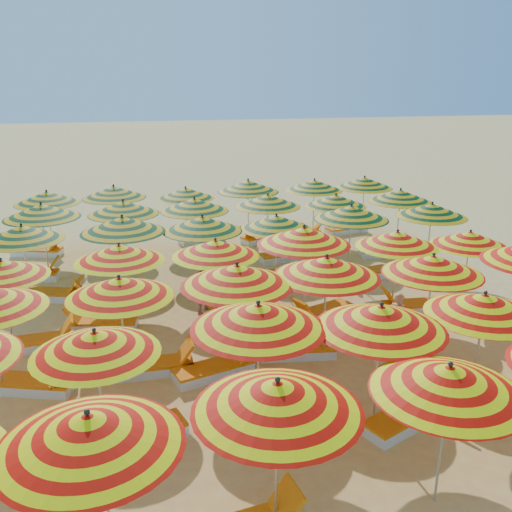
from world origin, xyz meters
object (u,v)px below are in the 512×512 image
object	(u,v)px
umbrella_3	(449,380)
lounger_14	(100,323)
umbrella_13	(120,288)
lounger_20	(255,279)
umbrella_33	(268,201)
umbrella_40	(314,185)
umbrella_2	(277,397)
lounger_12	(399,344)
lounger_18	(54,294)
lounger_19	(106,295)
lounger_17	(412,306)
umbrella_39	(248,186)
lounger_28	(300,234)
beachgoer_b	(209,285)
umbrella_26	(202,224)
lounger_26	(201,239)
umbrella_10	(484,305)
umbrella_27	(276,222)
umbrella_29	(432,210)
lounger_10	(215,369)
umbrella_1	(89,431)
umbrella_7	(95,343)
lounger_29	(347,229)
umbrella_16	(433,265)
lounger_24	(386,251)
lounger_21	(364,274)
lounger_22	(31,275)
lounger_13	(38,342)
umbrella_24	(22,233)
umbrella_31	(123,208)
lounger_27	(262,238)
umbrella_15	(327,267)
beachgoer_a	(398,320)
umbrella_22	(397,239)
umbrella_9	(381,318)
umbrella_19	(119,253)
umbrella_30	(41,211)
umbrella_35	(400,196)
umbrella_37	(114,192)
umbrella_28	(351,213)
umbrella_21	(304,236)
umbrella_18	(2,269)
umbrella_14	(237,275)
umbrella_23	(470,239)
umbrella_8	(258,317)
umbrella_20	(216,248)
umbrella_38	(186,193)
lounger_15	(237,316)
umbrella_25	(122,225)
lounger_11	(295,350)

from	to	relation	value
umbrella_3	lounger_14	xyz separation A→B (m)	(-5.22, 7.18, -1.91)
umbrella_13	lounger_20	size ratio (longest dim) A/B	1.44
umbrella_33	umbrella_40	xyz separation A→B (m)	(2.32, 2.30, -0.03)
umbrella_2	lounger_12	world-z (taller)	umbrella_2
lounger_18	lounger_19	world-z (taller)	same
umbrella_2	lounger_17	distance (m)	8.76
umbrella_39	lounger_28	xyz separation A→B (m)	(2.06, 0.12, -1.96)
umbrella_39	beachgoer_b	bearing A→B (deg)	-110.13
umbrella_26	lounger_26	distance (m)	5.48
umbrella_10	umbrella_27	xyz separation A→B (m)	(-2.30, 6.86, -0.07)
umbrella_29	lounger_10	size ratio (longest dim) A/B	1.51
umbrella_1	lounger_12	size ratio (longest dim) A/B	1.67
umbrella_7	lounger_29	world-z (taller)	umbrella_7
umbrella_16	lounger_24	xyz separation A→B (m)	(2.03, 6.75, -1.93)
lounger_18	lounger_21	bearing A→B (deg)	16.89
umbrella_26	lounger_22	size ratio (longest dim) A/B	1.66
lounger_13	lounger_28	world-z (taller)	same
umbrella_24	umbrella_31	bearing A→B (deg)	41.08
lounger_27	lounger_29	xyz separation A→B (m)	(3.57, 0.53, 0.00)
umbrella_15	beachgoer_a	bearing A→B (deg)	7.26
umbrella_22	lounger_27	xyz separation A→B (m)	(-2.05, 6.95, -1.84)
umbrella_9	lounger_18	bearing A→B (deg)	130.90
umbrella_2	umbrella_19	distance (m)	7.39
umbrella_30	lounger_12	distance (m)	11.04
umbrella_31	umbrella_3	bearing A→B (deg)	-68.22
umbrella_9	umbrella_35	world-z (taller)	umbrella_9
umbrella_10	umbrella_24	xyz separation A→B (m)	(-9.25, 6.85, 0.00)
umbrella_37	umbrella_28	bearing A→B (deg)	-33.38
lounger_26	umbrella_21	bearing A→B (deg)	85.58
umbrella_9	umbrella_22	bearing A→B (deg)	61.98
umbrella_29	lounger_21	xyz separation A→B (m)	(-2.15, -0.13, -1.88)
umbrella_2	umbrella_18	bearing A→B (deg)	125.26
umbrella_14	umbrella_23	world-z (taller)	umbrella_14
umbrella_30	umbrella_8	bearing A→B (deg)	-61.99
lounger_20	umbrella_20	bearing A→B (deg)	38.81
umbrella_33	umbrella_38	xyz separation A→B (m)	(-2.51, 2.28, -0.12)
lounger_15	beachgoer_a	size ratio (longest dim) A/B	1.38
umbrella_3	umbrella_23	distance (m)	7.99
umbrella_25	lounger_12	xyz separation A→B (m)	(6.14, -4.51, -2.00)
umbrella_3	umbrella_37	size ratio (longest dim) A/B	0.86
umbrella_3	umbrella_38	xyz separation A→B (m)	(-2.44, 13.96, -0.14)
umbrella_24	lounger_11	size ratio (longest dim) A/B	1.30
umbrella_20	lounger_15	size ratio (longest dim) A/B	1.39
lounger_15	beachgoer_a	bearing A→B (deg)	133.57
umbrella_35	lounger_26	bearing A→B (deg)	158.57
umbrella_28	umbrella_40	distance (m)	4.70
lounger_13	lounger_20	world-z (taller)	same
lounger_29	umbrella_38	bearing A→B (deg)	168.19
umbrella_25	umbrella_1	bearing A→B (deg)	-91.51
umbrella_39	umbrella_19	bearing A→B (deg)	-123.12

